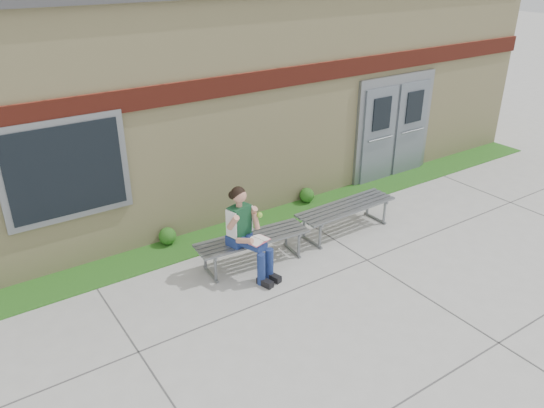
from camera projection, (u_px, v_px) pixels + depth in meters
ground at (341, 294)px, 7.97m from camera, size 80.00×80.00×0.00m
grass_strip at (250, 227)px, 9.90m from camera, size 16.00×0.80×0.02m
school_building at (166, 81)px, 11.53m from camera, size 16.20×6.22×4.20m
bench_left at (253, 243)px, 8.61m from camera, size 1.93×0.69×0.49m
bench_right at (346, 211)px, 9.61m from camera, size 1.99×0.60×0.51m
girl at (247, 231)px, 8.16m from camera, size 0.61×0.92×1.47m
shrub_mid at (167, 236)px, 9.24m from camera, size 0.31×0.31×0.31m
shrub_east at (307, 195)px, 10.80m from camera, size 0.30×0.30×0.30m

